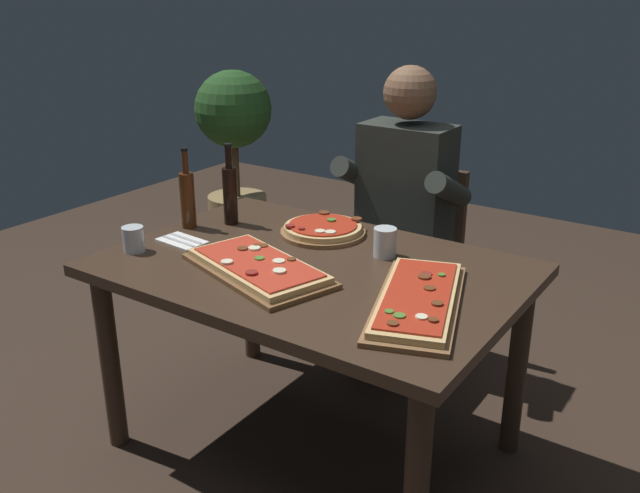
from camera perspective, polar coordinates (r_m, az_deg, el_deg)
The scene contains 13 objects.
ground_plane at distance 2.73m, azimuth -0.62°, elevation -16.02°, with size 6.40×6.40×0.00m, color #38281E.
dining_table at distance 2.39m, azimuth -0.67°, elevation -3.60°, with size 1.40×0.96×0.74m.
pizza_rectangular_front at distance 2.29m, azimuth -5.16°, elevation -1.72°, with size 0.60×0.43×0.05m.
pizza_rectangular_left at distance 2.07m, azimuth 8.09°, elevation -4.37°, with size 0.42×0.64×0.05m.
pizza_round_far at distance 2.63m, azimuth 0.24°, elevation 1.41°, with size 0.33×0.33×0.05m.
wine_bottle_dark at distance 2.74m, azimuth -7.44°, elevation 4.42°, with size 0.06×0.06×0.32m.
oil_bottle_amber at distance 2.73m, azimuth -10.88°, elevation 3.98°, with size 0.06×0.06×0.32m.
tumbler_near_camera at distance 2.54m, azimuth -15.15°, elevation 0.48°, with size 0.08×0.08×0.09m.
tumbler_far_side at distance 2.42m, azimuth 5.38°, elevation 0.34°, with size 0.08×0.08×0.10m.
napkin_cutlery_set at distance 2.60m, azimuth -11.33°, elevation 0.44°, with size 0.19×0.13×0.01m.
diner_chair at distance 3.16m, azimuth 7.46°, elevation -0.61°, with size 0.44×0.44×0.87m.
seated_diner at distance 2.97m, azimuth 6.63°, elevation 3.27°, with size 0.53×0.41×1.33m.
potted_plant_corner at distance 4.47m, azimuth -7.05°, elevation 8.36°, with size 0.48×0.48×1.14m.
Camera 1 is at (1.25, -1.78, 1.64)m, focal length 38.74 mm.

